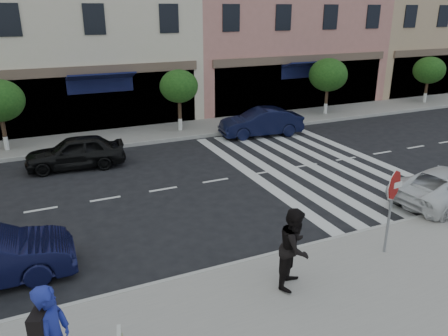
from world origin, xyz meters
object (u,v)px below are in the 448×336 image
walker (295,248)px  car_far_right (261,122)px  car_far_mid (75,152)px  stop_sign (393,193)px

walker → car_far_right: walker is taller
walker → car_far_right: 12.78m
car_far_mid → car_far_right: (8.96, 1.10, 0.03)m
stop_sign → car_far_mid: (-6.27, 10.22, -1.15)m
walker → car_far_right: bearing=23.6°
stop_sign → car_far_right: size_ratio=0.55×
car_far_mid → car_far_right: size_ratio=0.93×
car_far_mid → car_far_right: car_far_right is taller
stop_sign → walker: bearing=-179.1°
walker → car_far_right: size_ratio=0.45×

